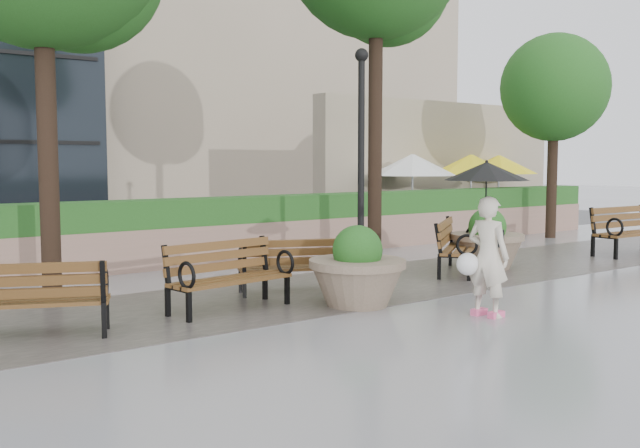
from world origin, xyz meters
TOP-DOWN VIEW (x-y plane):
  - ground at (0.00, 0.00)m, footprint 100.00×100.00m
  - cobble_strip at (0.00, 3.00)m, footprint 28.00×3.20m
  - hedge_wall at (0.00, 7.00)m, footprint 24.00×0.80m
  - cafe_wall at (9.50, 10.00)m, footprint 10.00×0.60m
  - cafe_hedge at (9.00, 7.80)m, footprint 8.00×0.50m
  - asphalt_street at (0.00, 11.00)m, footprint 40.00×7.00m
  - bench_0 at (-5.32, 2.60)m, footprint 1.85×1.33m
  - bench_1 at (-2.68, 2.56)m, footprint 1.87×0.94m
  - bench_2 at (-1.23, 3.11)m, footprint 1.76×1.24m
  - bench_3 at (2.45, 2.92)m, footprint 1.93×1.69m
  - bench_4 at (7.49, 2.38)m, footprint 2.05×0.90m
  - planter_left at (-1.03, 1.73)m, footprint 1.41×1.41m
  - planter_right at (3.33, 2.98)m, footprint 1.42×1.42m
  - lamppost at (0.66, 3.65)m, footprint 0.28×0.28m
  - tree_2 at (9.42, 5.76)m, footprint 3.07×2.91m
  - patio_umb_white at (6.77, 8.57)m, footprint 2.50×2.50m
  - patio_umb_yellow_a at (8.74, 8.11)m, footprint 2.50×2.50m
  - patio_umb_yellow_b at (11.17, 9.05)m, footprint 2.50×2.50m
  - pedestrian at (-0.08, 0.16)m, footprint 1.13×1.13m

SIDE VIEW (x-z plane):
  - ground at x=0.00m, z-range 0.00..0.00m
  - asphalt_street at x=0.00m, z-range 0.00..0.00m
  - cobble_strip at x=0.00m, z-range 0.00..0.01m
  - bench_2 at x=-1.23m, z-range -0.18..0.71m
  - bench_0 at x=-5.32m, z-range -0.19..0.74m
  - bench_1 at x=-2.68m, z-range -0.20..0.77m
  - bench_3 at x=2.45m, z-range -0.20..0.80m
  - bench_4 at x=7.49m, z-range -0.22..0.86m
  - cafe_hedge at x=9.00m, z-range 0.00..0.90m
  - planter_left at x=-1.03m, z-range -0.13..1.05m
  - planter_right at x=3.33m, z-range -0.13..1.06m
  - hedge_wall at x=0.00m, z-range -0.01..1.34m
  - pedestrian at x=-0.08m, z-range 0.23..2.31m
  - lamppost at x=0.66m, z-range -0.24..3.85m
  - patio_umb_white at x=6.77m, z-range 0.84..3.14m
  - patio_umb_yellow_a at x=8.74m, z-range 0.84..3.14m
  - patio_umb_yellow_b at x=11.17m, z-range 0.84..3.14m
  - cafe_wall at x=9.50m, z-range 0.00..4.00m
  - tree_2 at x=9.42m, z-range 1.21..6.76m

